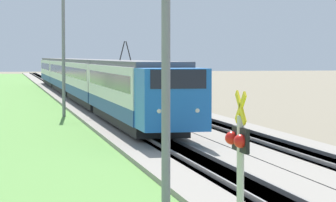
% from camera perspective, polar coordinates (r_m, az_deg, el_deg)
% --- Properties ---
extents(ballast_main, '(240.00, 4.40, 0.30)m').
position_cam_1_polar(ballast_main, '(61.52, -5.46, -0.39)').
color(ballast_main, gray).
rests_on(ballast_main, ground).
extents(ballast_adjacent, '(240.00, 4.40, 0.30)m').
position_cam_1_polar(ballast_adjacent, '(62.17, -1.36, -0.34)').
color(ballast_adjacent, gray).
rests_on(ballast_adjacent, ground).
extents(track_main, '(240.00, 1.57, 0.45)m').
position_cam_1_polar(track_main, '(61.52, -5.46, -0.38)').
color(track_main, '#4C4238').
rests_on(track_main, ground).
extents(track_adjacent, '(240.00, 1.57, 0.45)m').
position_cam_1_polar(track_adjacent, '(62.17, -1.36, -0.33)').
color(track_adjacent, '#4C4238').
rests_on(track_adjacent, ground).
extents(grass_verge, '(240.00, 13.00, 0.12)m').
position_cam_1_polar(grass_verge, '(61.14, -11.75, -0.55)').
color(grass_verge, '#5B8E42').
rests_on(grass_verge, ground).
extents(passenger_train, '(80.79, 2.85, 4.87)m').
position_cam_1_polar(passenger_train, '(71.60, -6.38, 1.80)').
color(passenger_train, blue).
rests_on(passenger_train, ground).
extents(crossing_signal_near, '(0.70, 0.23, 3.51)m').
position_cam_1_polar(crossing_signal_near, '(11.81, 5.14, -5.90)').
color(crossing_signal_near, beige).
rests_on(crossing_signal_near, ground).
extents(catenary_mast_near, '(0.22, 2.56, 8.64)m').
position_cam_1_polar(catenary_mast_near, '(19.46, 0.02, 4.56)').
color(catenary_mast_near, slate).
rests_on(catenary_mast_near, ground).
extents(catenary_mast_mid, '(0.22, 2.56, 9.34)m').
position_cam_1_polar(catenary_mast_mid, '(51.73, -7.45, 4.09)').
color(catenary_mast_mid, slate).
rests_on(catenary_mast_mid, ground).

